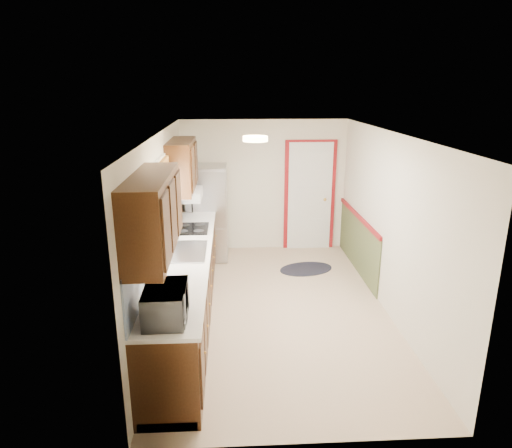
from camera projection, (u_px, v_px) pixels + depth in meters
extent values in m
cube|color=#C6AA8B|center=(276.00, 309.00, 6.33)|extent=(3.20, 5.20, 0.12)
cube|color=white|center=(279.00, 134.00, 5.63)|extent=(3.20, 5.20, 0.12)
cube|color=silver|center=(264.00, 186.00, 8.37)|extent=(3.20, 0.10, 2.40)
cube|color=silver|center=(309.00, 320.00, 3.59)|extent=(3.20, 0.10, 2.40)
cube|color=silver|center=(162.00, 228.00, 5.90)|extent=(0.10, 5.20, 2.40)
cube|color=silver|center=(389.00, 224.00, 6.06)|extent=(0.10, 5.20, 2.40)
cube|color=#351C0C|center=(186.00, 290.00, 5.85)|extent=(0.60, 4.00, 0.90)
cube|color=white|center=(185.00, 256.00, 5.71)|extent=(0.63, 4.00, 0.04)
cube|color=#5483CC|center=(160.00, 234.00, 5.61)|extent=(0.02, 4.00, 0.55)
cube|color=#351C0C|center=(153.00, 215.00, 4.20)|extent=(0.35, 1.40, 0.75)
cube|color=#351C0C|center=(182.00, 166.00, 6.78)|extent=(0.35, 1.20, 0.75)
cube|color=white|center=(159.00, 200.00, 5.59)|extent=(0.02, 1.00, 0.90)
cube|color=#C24724|center=(161.00, 172.00, 5.49)|extent=(0.05, 1.12, 0.24)
cube|color=#B7B7BC|center=(186.00, 251.00, 5.80)|extent=(0.52, 0.82, 0.02)
cube|color=white|center=(187.00, 194.00, 6.96)|extent=(0.45, 0.60, 0.15)
cube|color=maroon|center=(309.00, 196.00, 8.44)|extent=(0.94, 0.05, 2.08)
cube|color=white|center=(310.00, 197.00, 8.42)|extent=(0.80, 0.04, 2.00)
cube|color=#4C5831|center=(358.00, 244.00, 7.57)|extent=(0.02, 2.30, 0.90)
cube|color=maroon|center=(359.00, 217.00, 7.43)|extent=(0.04, 2.30, 0.06)
cylinder|color=#FFD88C|center=(255.00, 139.00, 5.44)|extent=(0.30, 0.30, 0.06)
imported|color=white|center=(166.00, 300.00, 4.08)|extent=(0.33, 0.57, 0.38)
cube|color=#B7B7BC|center=(208.00, 213.00, 7.99)|extent=(0.70, 0.66, 1.66)
cylinder|color=black|center=(193.00, 223.00, 7.66)|extent=(0.02, 0.02, 1.16)
ellipsoid|color=black|center=(306.00, 269.00, 7.69)|extent=(1.03, 0.81, 0.01)
cube|color=black|center=(192.00, 229.00, 6.71)|extent=(0.49, 0.59, 0.02)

